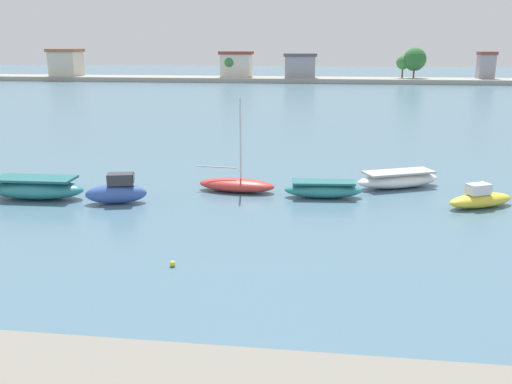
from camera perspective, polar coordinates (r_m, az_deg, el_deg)
The scene contains 8 objects.
moored_boat_2 at distance 32.71m, azimuth -22.40°, elevation 0.37°, with size 5.61×2.15×1.22m.
moored_boat_3 at distance 30.30m, azimuth -14.61°, elevation 0.03°, with size 3.51×1.99×1.67m.
moored_boat_4 at distance 31.74m, azimuth -2.08°, elevation 0.80°, with size 4.82×2.02×5.53m.
moored_boat_5 at distance 30.72m, azimuth 7.18°, elevation 0.26°, with size 4.52×1.80×0.96m.
moored_boat_6 at distance 33.74m, azimuth 14.91°, elevation 1.29°, with size 5.64×3.75×1.01m.
moored_boat_7 at distance 31.07m, azimuth 22.78°, elevation -0.69°, with size 4.07×2.84×1.31m.
mooring_buoy_0 at distance 21.51m, azimuth -8.89°, elevation -7.55°, with size 0.24×0.24×0.24m, color yellow.
distant_shoreline at distance 126.44m, azimuth -0.75°, elevation 12.54°, with size 135.21×9.75×7.68m.
Camera 1 is at (16.97, -15.10, 8.48)m, focal length 37.54 mm.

